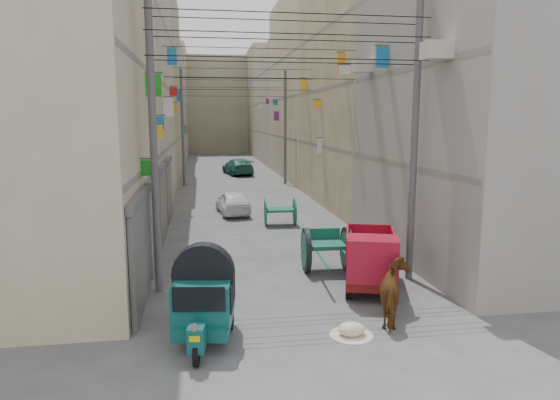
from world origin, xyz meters
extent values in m
cube|color=slate|center=(-4.12, 8.00, 3.20)|extent=(0.25, 9.80, 0.18)
cube|color=slate|center=(-4.12, 8.00, 6.20)|extent=(0.25, 9.80, 0.18)
cube|color=#ABA093|center=(-8.00, 19.00, 6.00)|extent=(8.00, 12.00, 12.00)
cube|color=slate|center=(-4.12, 19.00, 3.20)|extent=(0.25, 11.76, 0.18)
cube|color=slate|center=(-4.12, 19.00, 6.20)|extent=(0.25, 11.76, 0.18)
cube|color=slate|center=(-4.12, 19.00, 9.20)|extent=(0.25, 11.76, 0.18)
cube|color=#9D977C|center=(-8.00, 32.00, 7.00)|extent=(8.00, 14.00, 14.00)
cube|color=slate|center=(-4.12, 32.00, 3.20)|extent=(0.25, 13.72, 0.18)
cube|color=slate|center=(-4.12, 32.00, 6.20)|extent=(0.25, 13.72, 0.18)
cube|color=slate|center=(-4.12, 32.00, 9.20)|extent=(0.25, 13.72, 0.18)
cube|color=gray|center=(-8.00, 46.00, 5.90)|extent=(8.00, 14.00, 11.80)
cube|color=slate|center=(-4.12, 46.00, 3.20)|extent=(0.25, 13.72, 0.18)
cube|color=slate|center=(-4.12, 46.00, 6.20)|extent=(0.25, 13.72, 0.18)
cube|color=slate|center=(-4.12, 46.00, 9.20)|extent=(0.25, 13.72, 0.18)
cube|color=#C4B388|center=(-8.00, 59.00, 6.75)|extent=(8.00, 12.00, 13.50)
cube|color=slate|center=(-4.12, 59.00, 3.20)|extent=(0.25, 11.76, 0.18)
cube|color=slate|center=(-4.12, 59.00, 6.20)|extent=(0.25, 11.76, 0.18)
cube|color=slate|center=(-4.12, 59.00, 9.20)|extent=(0.25, 11.76, 0.18)
cube|color=gray|center=(8.00, 8.00, 6.50)|extent=(8.00, 10.00, 13.00)
cube|color=slate|center=(4.12, 8.00, 3.20)|extent=(0.25, 9.80, 0.18)
cube|color=slate|center=(4.12, 8.00, 6.20)|extent=(0.25, 9.80, 0.18)
cube|color=#C4B388|center=(8.00, 19.00, 6.00)|extent=(8.00, 12.00, 12.00)
cube|color=slate|center=(4.12, 19.00, 3.20)|extent=(0.25, 11.76, 0.18)
cube|color=slate|center=(4.12, 19.00, 6.20)|extent=(0.25, 11.76, 0.18)
cube|color=slate|center=(4.12, 19.00, 9.20)|extent=(0.25, 11.76, 0.18)
cube|color=#BEB08F|center=(8.00, 32.00, 7.00)|extent=(8.00, 14.00, 14.00)
cube|color=slate|center=(4.12, 32.00, 3.20)|extent=(0.25, 13.72, 0.18)
cube|color=slate|center=(4.12, 32.00, 6.20)|extent=(0.25, 13.72, 0.18)
cube|color=slate|center=(4.12, 32.00, 9.20)|extent=(0.25, 13.72, 0.18)
cube|color=#ABA093|center=(8.00, 46.00, 5.90)|extent=(8.00, 14.00, 11.80)
cube|color=slate|center=(4.12, 46.00, 3.20)|extent=(0.25, 13.72, 0.18)
cube|color=slate|center=(4.12, 46.00, 6.20)|extent=(0.25, 13.72, 0.18)
cube|color=slate|center=(4.12, 46.00, 9.20)|extent=(0.25, 13.72, 0.18)
cube|color=#9D977C|center=(8.00, 59.00, 6.75)|extent=(8.00, 12.00, 13.50)
cube|color=slate|center=(4.12, 59.00, 3.20)|extent=(0.25, 11.76, 0.18)
cube|color=slate|center=(4.12, 59.00, 6.20)|extent=(0.25, 11.76, 0.18)
cube|color=slate|center=(4.12, 59.00, 9.20)|extent=(0.25, 11.76, 0.18)
cube|color=#9D977C|center=(0.00, 66.00, 6.50)|extent=(22.00, 10.00, 13.00)
cube|color=#535459|center=(-3.92, 4.80, 1.30)|extent=(0.12, 3.00, 2.60)
cube|color=#505052|center=(-3.90, 4.80, 2.75)|extent=(0.18, 3.20, 0.25)
cube|color=#535459|center=(-3.92, 8.50, 1.30)|extent=(0.12, 3.00, 2.60)
cube|color=#505052|center=(-3.90, 8.50, 2.75)|extent=(0.18, 3.20, 0.25)
cube|color=#535459|center=(-3.92, 12.20, 1.30)|extent=(0.12, 3.00, 2.60)
cube|color=#505052|center=(-3.90, 12.20, 2.75)|extent=(0.18, 3.20, 0.25)
cube|color=#535459|center=(-3.92, 16.00, 1.30)|extent=(0.12, 3.00, 2.60)
cube|color=#505052|center=(-3.90, 16.00, 2.75)|extent=(0.18, 3.20, 0.25)
cube|color=#1A73B6|center=(3.81, 34.28, 5.98)|extent=(0.38, 0.08, 0.41)
cube|color=red|center=(-3.86, 41.61, 3.62)|extent=(0.27, 0.08, 0.71)
cube|color=#1A911F|center=(-3.78, 6.43, 3.35)|extent=(0.44, 0.08, 0.42)
cube|color=silver|center=(-3.77, 15.80, 5.17)|extent=(0.45, 0.08, 0.84)
cube|color=silver|center=(3.79, 44.88, 5.91)|extent=(0.41, 0.08, 0.59)
cube|color=yellow|center=(-3.81, 9.76, 4.24)|extent=(0.38, 0.08, 0.44)
cube|color=#732381|center=(3.78, 33.54, 4.85)|extent=(0.43, 0.08, 0.72)
cube|color=#732381|center=(3.86, 39.62, 6.25)|extent=(0.28, 0.08, 0.44)
cube|color=#1A73B6|center=(-3.76, 20.00, 7.85)|extent=(0.48, 0.08, 0.84)
cube|color=#0D978A|center=(-3.85, 38.07, 3.67)|extent=(0.31, 0.08, 0.44)
cube|color=yellow|center=(3.82, 19.02, 5.41)|extent=(0.35, 0.08, 0.45)
cube|color=yellow|center=(3.83, 22.65, 6.65)|extent=(0.34, 0.08, 0.79)
cube|color=#1A73B6|center=(-3.86, 12.02, 4.50)|extent=(0.28, 0.08, 0.52)
cube|color=#1A73B6|center=(-3.86, 29.62, 6.26)|extent=(0.28, 0.08, 0.74)
cube|color=silver|center=(3.87, 18.51, 3.22)|extent=(0.26, 0.08, 0.80)
cube|color=red|center=(3.83, 9.37, 6.69)|extent=(0.34, 0.08, 0.55)
cube|color=#1A911F|center=(-3.76, 8.55, 5.67)|extent=(0.47, 0.08, 0.67)
cube|color=red|center=(-3.80, 21.15, 6.14)|extent=(0.40, 0.08, 0.47)
cube|color=orange|center=(-3.84, 21.66, 5.24)|extent=(0.32, 0.08, 0.55)
cube|color=silver|center=(3.76, 13.74, 6.73)|extent=(0.47, 0.08, 0.35)
cube|color=orange|center=(3.84, 14.58, 7.07)|extent=(0.32, 0.08, 0.89)
cube|color=#1A73B6|center=(3.78, 9.29, 6.73)|extent=(0.44, 0.08, 0.69)
cube|color=red|center=(-4.06, 6.00, 3.00)|extent=(0.10, 3.20, 0.80)
cube|color=red|center=(-4.06, 15.00, 3.00)|extent=(0.10, 3.20, 0.80)
cube|color=red|center=(-4.06, 27.00, 3.00)|extent=(0.10, 3.20, 0.80)
cube|color=#1A911F|center=(-4.06, 39.00, 3.00)|extent=(0.10, 3.20, 0.80)
cube|color=#1A911F|center=(4.06, 6.00, 3.00)|extent=(0.10, 3.20, 0.80)
cube|color=yellow|center=(4.06, 15.00, 3.00)|extent=(0.10, 3.20, 0.80)
cube|color=#732381|center=(4.06, 27.00, 3.00)|extent=(0.10, 3.20, 0.80)
cube|color=#1A911F|center=(4.06, 39.00, 3.00)|extent=(0.10, 3.20, 0.80)
cube|color=beige|center=(3.65, 5.00, 6.40)|extent=(0.70, 0.55, 0.45)
cube|color=beige|center=(3.65, 11.00, 6.60)|extent=(0.70, 0.55, 0.45)
cylinder|color=#505052|center=(-3.60, 6.00, 4.00)|extent=(0.20, 0.20, 8.00)
cylinder|color=#505052|center=(3.60, 6.00, 4.00)|extent=(0.20, 0.20, 8.00)
cylinder|color=#505052|center=(-3.60, 28.00, 4.00)|extent=(0.20, 0.20, 8.00)
cylinder|color=#505052|center=(3.60, 28.00, 4.00)|extent=(0.20, 0.20, 8.00)
cylinder|color=black|center=(0.00, 5.50, 6.20)|extent=(7.40, 0.02, 0.02)
cylinder|color=black|center=(0.00, 5.50, 6.80)|extent=(7.40, 0.02, 0.02)
cylinder|color=black|center=(0.00, 5.50, 7.30)|extent=(7.40, 0.02, 0.02)
cylinder|color=black|center=(0.00, 6.50, 6.20)|extent=(7.40, 0.02, 0.02)
cylinder|color=black|center=(0.00, 6.50, 6.80)|extent=(7.40, 0.02, 0.02)
cylinder|color=black|center=(0.00, 6.50, 7.30)|extent=(7.40, 0.02, 0.02)
cylinder|color=black|center=(0.00, 12.00, 6.20)|extent=(7.40, 0.02, 0.02)
cylinder|color=black|center=(0.00, 12.00, 6.80)|extent=(7.40, 0.02, 0.02)
cylinder|color=black|center=(0.00, 12.00, 7.30)|extent=(7.40, 0.02, 0.02)
cylinder|color=black|center=(0.00, 20.00, 6.20)|extent=(7.40, 0.02, 0.02)
cylinder|color=black|center=(0.00, 20.00, 6.80)|extent=(7.40, 0.02, 0.02)
cylinder|color=black|center=(0.00, 20.00, 7.30)|extent=(7.40, 0.02, 0.02)
cylinder|color=black|center=(0.00, 28.00, 6.20)|extent=(7.40, 0.02, 0.02)
cylinder|color=black|center=(0.00, 28.00, 6.80)|extent=(7.40, 0.02, 0.02)
cylinder|color=black|center=(0.00, 28.00, 7.30)|extent=(7.40, 0.02, 0.02)
cylinder|color=black|center=(-2.56, 1.61, 0.25)|extent=(0.18, 0.52, 0.51)
cylinder|color=black|center=(-2.80, 3.37, 0.25)|extent=(0.18, 0.52, 0.51)
cylinder|color=black|center=(-1.82, 3.23, 0.25)|extent=(0.18, 0.52, 0.51)
cube|color=#0D4C48|center=(-2.39, 2.77, 0.43)|extent=(1.36, 1.86, 0.25)
cube|color=#0D4C48|center=(-2.55, 1.65, 0.54)|extent=(0.37, 0.45, 0.50)
cylinder|color=silver|center=(-2.58, 1.45, 0.86)|extent=(0.17, 0.07, 0.16)
cube|color=#D3BB0B|center=(-2.59, 1.43, 0.63)|extent=(0.20, 0.06, 0.11)
cube|color=#0D4C48|center=(-2.39, 2.81, 0.95)|extent=(1.38, 1.69, 0.86)
cube|color=black|center=(-2.50, 2.04, 1.17)|extent=(1.03, 0.20, 0.50)
cube|color=black|center=(-2.97, 2.90, 1.04)|extent=(0.19, 1.08, 0.59)
cube|color=black|center=(-1.80, 2.73, 1.04)|extent=(0.19, 1.08, 0.59)
cube|color=silver|center=(-2.50, 2.01, 0.50)|extent=(1.12, 0.21, 0.05)
cylinder|color=black|center=(0.74, 7.12, 0.68)|extent=(0.22, 1.37, 1.37)
cylinder|color=#145B46|center=(0.74, 7.12, 0.68)|extent=(0.22, 1.07, 1.07)
cylinder|color=#505052|center=(0.74, 7.12, 0.68)|extent=(0.22, 0.19, 0.18)
cylinder|color=black|center=(2.00, 7.06, 0.68)|extent=(0.22, 1.37, 1.37)
cylinder|color=#145B46|center=(2.00, 7.06, 0.68)|extent=(0.22, 1.07, 1.07)
cylinder|color=#505052|center=(2.00, 7.06, 0.68)|extent=(0.22, 0.19, 0.18)
cylinder|color=#505052|center=(1.37, 7.09, 0.68)|extent=(1.32, 0.15, 0.08)
cube|color=#145B46|center=(1.37, 7.09, 0.86)|extent=(1.08, 1.13, 0.10)
cube|color=#145B46|center=(1.40, 7.58, 1.08)|extent=(1.03, 0.13, 0.34)
cylinder|color=#145B46|center=(0.91, 5.89, 0.78)|extent=(0.19, 2.25, 0.07)
cylinder|color=#145B46|center=(1.69, 5.85, 0.78)|extent=(0.19, 2.25, 0.07)
cylinder|color=black|center=(1.36, 4.66, 0.29)|extent=(0.33, 0.61, 0.59)
cylinder|color=black|center=(1.94, 6.53, 0.29)|extent=(0.33, 0.61, 0.59)
cylinder|color=black|center=(2.46, 4.32, 0.29)|extent=(0.33, 0.61, 0.59)
cylinder|color=black|center=(3.04, 6.19, 0.29)|extent=(0.33, 0.61, 0.59)
cube|color=#5C0F0D|center=(2.20, 5.43, 0.49)|extent=(2.11, 3.19, 0.31)
cube|color=maroon|center=(1.90, 4.45, 1.11)|extent=(1.51, 1.28, 1.11)
cube|color=black|center=(1.77, 4.05, 1.20)|extent=(1.12, 0.39, 0.49)
cube|color=#5C0F0D|center=(2.35, 5.89, 0.73)|extent=(1.86, 2.27, 0.11)
cube|color=maroon|center=(1.72, 6.09, 1.11)|extent=(0.63, 1.89, 0.76)
cube|color=maroon|center=(2.97, 5.70, 1.11)|extent=(0.63, 1.89, 0.76)
cube|color=maroon|center=(2.63, 6.81, 1.11)|extent=(1.29, 0.45, 0.76)
cylinder|color=#145B46|center=(0.36, 13.99, 0.60)|extent=(0.14, 1.21, 1.20)
cylinder|color=#145B46|center=(1.65, 13.90, 0.60)|extent=(0.14, 1.21, 1.20)
cube|color=#145B46|center=(1.00, 13.94, 0.71)|extent=(1.22, 1.09, 0.09)
cylinder|color=#505052|center=(1.00, 13.94, 0.60)|extent=(1.35, 0.16, 0.07)
ellipsoid|color=beige|center=(0.76, 2.45, 0.15)|extent=(0.60, 0.48, 0.30)
imported|color=brown|center=(1.98, 3.00, 0.71)|extent=(1.24, 1.83, 1.41)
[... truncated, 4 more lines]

